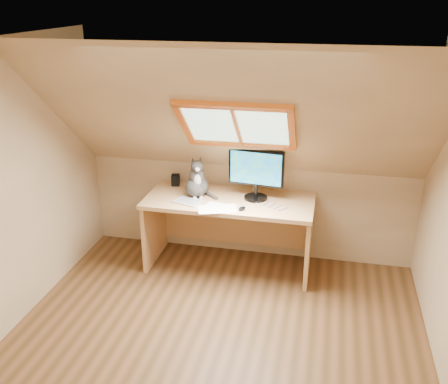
# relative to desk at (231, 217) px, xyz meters

# --- Properties ---
(ground) EXTENTS (3.50, 3.50, 0.00)m
(ground) POSITION_rel_desk_xyz_m (0.14, -1.45, -0.54)
(ground) COLOR brown
(ground) RESTS_ON ground
(room_shell) EXTENTS (3.52, 3.52, 2.41)m
(room_shell) POSITION_rel_desk_xyz_m (0.14, -1.54, 0.89)
(room_shell) COLOR tan
(room_shell) RESTS_ON ground
(desk) EXTENTS (1.70, 0.74, 0.77)m
(desk) POSITION_rel_desk_xyz_m (0.00, 0.00, 0.00)
(desk) COLOR tan
(desk) RESTS_ON ground
(monitor) EXTENTS (0.56, 0.23, 0.51)m
(monitor) POSITION_rel_desk_xyz_m (0.26, -0.02, 0.53)
(monitor) COLOR black
(monitor) RESTS_ON desk
(cat) EXTENTS (0.32, 0.35, 0.43)m
(cat) POSITION_rel_desk_xyz_m (-0.34, -0.06, 0.39)
(cat) COLOR #45403D
(cat) RESTS_ON desk
(desk_speaker) EXTENTS (0.10, 0.10, 0.12)m
(desk_speaker) POSITION_rel_desk_xyz_m (-0.64, 0.18, 0.29)
(desk_speaker) COLOR black
(desk_speaker) RESTS_ON desk
(graphics_tablet) EXTENTS (0.32, 0.27, 0.01)m
(graphics_tablet) POSITION_rel_desk_xyz_m (-0.38, -0.24, 0.24)
(graphics_tablet) COLOR #B2B2B7
(graphics_tablet) RESTS_ON desk
(mouse) EXTENTS (0.09, 0.11, 0.03)m
(mouse) POSITION_rel_desk_xyz_m (0.17, -0.31, 0.25)
(mouse) COLOR black
(mouse) RESTS_ON desk
(papers) EXTENTS (0.35, 0.30, 0.01)m
(papers) POSITION_rel_desk_xyz_m (-0.10, -0.33, 0.23)
(papers) COLOR white
(papers) RESTS_ON desk
(cables) EXTENTS (0.51, 0.26, 0.01)m
(cables) POSITION_rel_desk_xyz_m (0.38, -0.19, 0.24)
(cables) COLOR silver
(cables) RESTS_ON desk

